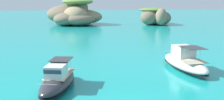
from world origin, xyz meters
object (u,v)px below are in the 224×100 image
at_px(motorboat_white, 185,62).
at_px(motorboat_charcoal, 58,81).
at_px(islet_large, 74,15).
at_px(islet_small, 156,17).

xyz_separation_m(motorboat_white, motorboat_charcoal, (-16.00, -6.37, -0.14)).
relative_size(islet_large, motorboat_charcoal, 2.58).
xyz_separation_m(islet_small, motorboat_white, (-12.91, -63.08, -1.55)).
relative_size(islet_large, motorboat_white, 2.24).
bearing_deg(islet_large, islet_small, -7.28).
height_order(islet_large, motorboat_white, islet_large).
bearing_deg(islet_large, motorboat_white, -76.32).
bearing_deg(islet_small, motorboat_white, -101.57).
distance_m(motorboat_white, motorboat_charcoal, 17.22).
height_order(islet_large, islet_small, islet_large).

